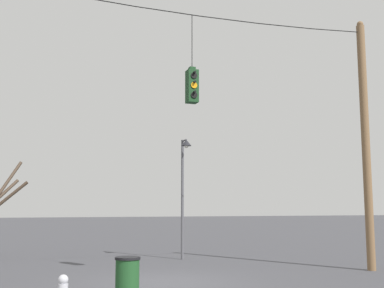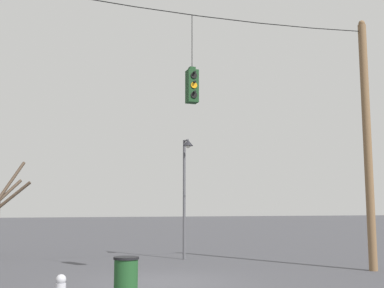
{
  "view_description": "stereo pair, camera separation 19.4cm",
  "coord_description": "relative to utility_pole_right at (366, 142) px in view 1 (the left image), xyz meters",
  "views": [
    {
      "loc": [
        -4.38,
        -13.88,
        2.17
      ],
      "look_at": [
        0.81,
        -0.05,
        4.13
      ],
      "focal_mm": 45.0,
      "sensor_mm": 36.0,
      "label": 1
    },
    {
      "loc": [
        -4.2,
        -13.95,
        2.17
      ],
      "look_at": [
        0.81,
        -0.05,
        4.13
      ],
      "focal_mm": 45.0,
      "sensor_mm": 36.0,
      "label": 2
    }
  ],
  "objects": [
    {
      "name": "span_wire",
      "position": [
        -7.49,
        0.0,
        3.91
      ],
      "size": [
        14.99,
        0.03,
        0.33
      ],
      "color": "black"
    },
    {
      "name": "ground_plane",
      "position": [
        -7.49,
        0.05,
        -4.51
      ],
      "size": [
        200.0,
        200.0,
        0.0
      ],
      "primitive_type": "plane",
      "color": "#424247"
    },
    {
      "name": "street_lamp",
      "position": [
        -4.96,
        5.53,
        -0.89
      ],
      "size": [
        0.44,
        0.76,
        5.1
      ],
      "color": "#515156",
      "rests_on": "ground_plane"
    },
    {
      "name": "traffic_light_near_right_pole",
      "position": [
        -6.68,
        -0.01,
        1.47
      ],
      "size": [
        0.34,
        0.46,
        2.89
      ],
      "color": "#143819"
    },
    {
      "name": "utility_pole_right",
      "position": [
        0.0,
        0.0,
        0.0
      ],
      "size": [
        0.29,
        0.29,
        9.05
      ],
      "color": "brown",
      "rests_on": "ground_plane"
    },
    {
      "name": "trash_bin",
      "position": [
        -9.15,
        -2.13,
        -4.02
      ],
      "size": [
        0.62,
        0.62,
        0.98
      ],
      "color": "#1E4C23",
      "rests_on": "ground_plane"
    }
  ]
}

